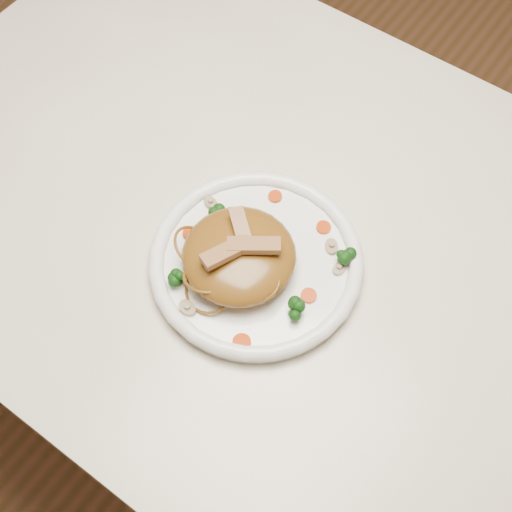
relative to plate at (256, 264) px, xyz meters
The scene contains 20 objects.
ground 0.76m from the plate, 107.54° to the left, with size 4.00×4.00×0.00m, color brown.
table 0.13m from the plate, 107.54° to the left, with size 1.20×0.80×0.75m.
plate is the anchor object (origin of this frame).
noodle_mound 0.04m from the plate, 128.06° to the right, with size 0.15×0.15×0.05m, color brown.
chicken_a 0.07m from the plate, 70.12° to the right, with size 0.07×0.02×0.01m, color #A67C4E.
chicken_b 0.07m from the plate, behind, with size 0.06×0.02×0.01m, color #A67C4E.
chicken_c 0.08m from the plate, 116.64° to the right, with size 0.07×0.02×0.01m, color #A67C4E.
broccoli_0 0.11m from the plate, 36.52° to the left, with size 0.03×0.03×0.03m, color #10420D, non-canonical shape.
broccoli_1 0.08m from the plate, 162.41° to the left, with size 0.03×0.03×0.03m, color #10420D, non-canonical shape.
broccoli_2 0.11m from the plate, 127.76° to the right, with size 0.02×0.02×0.03m, color #10420D, non-canonical shape.
broccoli_3 0.09m from the plate, 22.38° to the right, with size 0.02×0.02×0.03m, color #10420D, non-canonical shape.
carrot_0 0.10m from the plate, 64.90° to the left, with size 0.02×0.02×0.01m, color #C03107.
carrot_1 0.10m from the plate, 169.57° to the right, with size 0.02×0.02×0.01m, color #C03107.
carrot_2 0.08m from the plate, ahead, with size 0.02×0.02×0.01m, color #C03107.
carrot_3 0.10m from the plate, 111.08° to the left, with size 0.02×0.02×0.01m, color #C03107.
carrot_4 0.12m from the plate, 63.01° to the right, with size 0.02×0.02×0.01m, color #C03107.
mushroom_0 0.11m from the plate, 105.67° to the right, with size 0.03×0.03×0.01m, color tan.
mushroom_1 0.11m from the plate, 29.18° to the left, with size 0.02×0.02×0.01m, color tan.
mushroom_2 0.11m from the plate, 160.38° to the left, with size 0.02×0.02×0.01m, color tan.
mushroom_3 0.10m from the plate, 47.33° to the left, with size 0.02×0.02×0.01m, color tan.
Camera 1 is at (0.28, -0.43, 1.56)m, focal length 49.07 mm.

